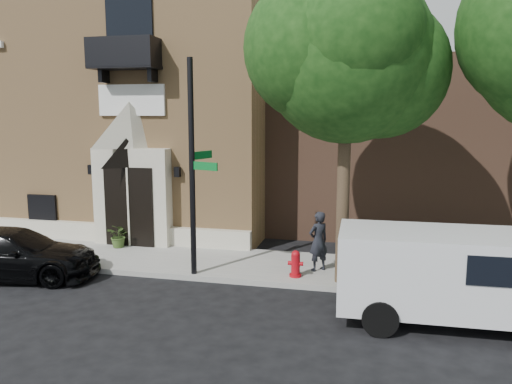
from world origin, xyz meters
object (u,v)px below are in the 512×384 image
(cargo_van, at_px, (465,274))
(street_sign, at_px, (193,168))
(black_sedan, at_px, (13,254))
(fire_hydrant, at_px, (296,264))
(pedestrian_near, at_px, (318,241))
(dumpster, at_px, (392,261))

(cargo_van, height_order, street_sign, street_sign)
(black_sedan, bearing_deg, fire_hydrant, -89.91)
(fire_hydrant, bearing_deg, pedestrian_near, 52.14)
(black_sedan, bearing_deg, cargo_van, -102.96)
(black_sedan, height_order, dumpster, dumpster)
(cargo_van, bearing_deg, black_sedan, 176.12)
(black_sedan, xyz_separation_m, pedestrian_near, (8.11, 2.09, 0.31))
(black_sedan, xyz_separation_m, cargo_van, (11.47, -0.50, 0.44))
(fire_hydrant, height_order, dumpster, dumpster)
(street_sign, relative_size, fire_hydrant, 8.02)
(fire_hydrant, height_order, pedestrian_near, pedestrian_near)
(cargo_van, bearing_deg, fire_hydrant, 152.40)
(black_sedan, xyz_separation_m, fire_hydrant, (7.59, 1.41, -0.17))
(cargo_van, height_order, dumpster, cargo_van)
(black_sedan, relative_size, cargo_van, 0.94)
(street_sign, height_order, dumpster, street_sign)
(black_sedan, bearing_deg, pedestrian_near, -86.01)
(dumpster, distance_m, pedestrian_near, 2.11)
(cargo_van, relative_size, fire_hydrant, 6.92)
(cargo_van, relative_size, pedestrian_near, 2.98)
(street_sign, height_order, pedestrian_near, street_sign)
(black_sedan, height_order, fire_hydrant, black_sedan)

